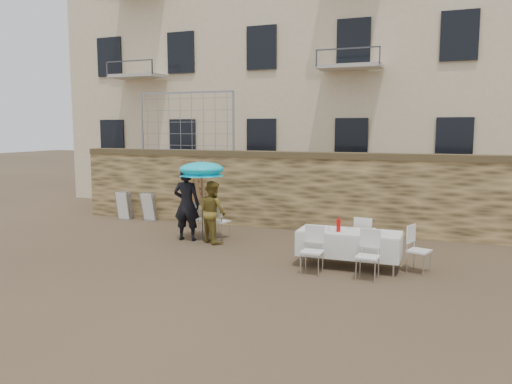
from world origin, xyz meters
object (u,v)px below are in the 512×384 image
(table_chair_front_left, at_px, (312,250))
(chair_stack_left, at_px, (127,204))
(couple_chair_right, at_px, (220,220))
(table_chair_side, at_px, (419,249))
(chair_stack_right, at_px, (151,206))
(man_suit, at_px, (187,204))
(banquet_table, at_px, (349,233))
(umbrella, at_px, (202,172))
(soda_bottle, at_px, (338,225))
(woman_dress, at_px, (213,212))
(table_chair_front_right, at_px, (368,255))
(couple_chair_left, at_px, (197,219))
(table_chair_back, at_px, (365,238))

(table_chair_front_left, height_order, chair_stack_left, table_chair_front_left)
(couple_chair_right, bearing_deg, table_chair_side, 176.41)
(chair_stack_right, bearing_deg, man_suit, -40.45)
(banquet_table, bearing_deg, umbrella, 164.13)
(man_suit, relative_size, banquet_table, 0.91)
(man_suit, height_order, chair_stack_right, man_suit)
(umbrella, relative_size, banquet_table, 0.91)
(soda_bottle, distance_m, table_chair_side, 1.67)
(woman_dress, xyz_separation_m, soda_bottle, (3.47, -1.19, 0.11))
(table_chair_front_right, bearing_deg, couple_chair_right, 155.07)
(umbrella, distance_m, table_chair_front_right, 5.08)
(soda_bottle, bearing_deg, table_chair_side, 8.88)
(chair_stack_right, bearing_deg, chair_stack_left, 180.00)
(soda_bottle, bearing_deg, chair_stack_right, 153.77)
(man_suit, xyz_separation_m, chair_stack_left, (-3.36, 2.10, -0.49))
(soda_bottle, xyz_separation_m, chair_stack_left, (-7.58, 3.29, -0.45))
(man_suit, xyz_separation_m, banquet_table, (4.42, -1.04, -0.22))
(couple_chair_left, bearing_deg, man_suit, 96.95)
(banquet_table, height_order, table_chair_front_right, table_chair_front_right)
(banquet_table, bearing_deg, table_chair_front_left, -128.66)
(woman_dress, bearing_deg, table_chair_side, -157.75)
(couple_chair_left, distance_m, table_chair_side, 6.01)
(umbrella, relative_size, couple_chair_left, 2.00)
(woman_dress, relative_size, chair_stack_right, 1.73)
(chair_stack_left, bearing_deg, chair_stack_right, 0.00)
(table_chair_side, distance_m, chair_stack_right, 8.83)
(chair_stack_left, bearing_deg, couple_chair_right, -20.88)
(table_chair_back, bearing_deg, chair_stack_left, -10.70)
(banquet_table, height_order, table_chair_front_left, table_chair_front_left)
(table_chair_front_left, bearing_deg, table_chair_back, 64.03)
(banquet_table, relative_size, table_chair_side, 2.19)
(table_chair_front_left, bearing_deg, woman_dress, 151.06)
(soda_bottle, height_order, table_chair_back, soda_bottle)
(table_chair_side, bearing_deg, man_suit, 99.47)
(couple_chair_right, distance_m, banquet_table, 4.06)
(couple_chair_left, height_order, chair_stack_left, couple_chair_left)
(man_suit, xyz_separation_m, table_chair_front_left, (3.82, -1.79, -0.47))
(man_suit, relative_size, soda_bottle, 7.34)
(couple_chair_left, bearing_deg, umbrella, 138.59)
(woman_dress, distance_m, umbrella, 1.08)
(woman_dress, distance_m, table_chair_back, 3.89)
(soda_bottle, relative_size, table_chair_back, 0.27)
(umbrella, distance_m, table_chair_side, 5.68)
(table_chair_front_right, distance_m, chair_stack_left, 9.15)
(banquet_table, relative_size, soda_bottle, 8.08)
(table_chair_back, bearing_deg, woman_dress, 2.05)
(woman_dress, height_order, table_chair_side, woman_dress)
(couple_chair_left, xyz_separation_m, table_chair_side, (5.82, -1.49, 0.00))
(table_chair_back, distance_m, chair_stack_right, 7.46)
(umbrella, distance_m, chair_stack_right, 3.74)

